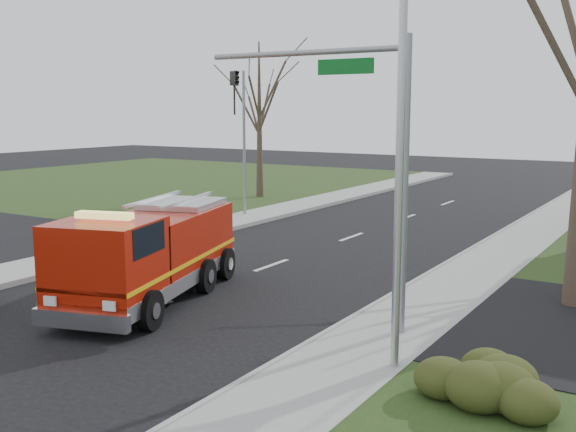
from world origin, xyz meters
The scene contains 8 objects.
ground centered at (0.00, 0.00, 0.00)m, with size 120.00×120.00×0.00m, color black.
sidewalk_right centered at (6.20, 0.00, 0.07)m, with size 2.40×80.00×0.15m, color gray.
hedge_corner centered at (9.00, -1.00, 0.58)m, with size 2.80×2.00×0.90m, color #273212.
bare_tree_left centered at (-10.00, 20.00, 5.56)m, with size 4.50×4.50×9.00m.
traffic_signal_mast centered at (5.21, 1.50, 4.71)m, with size 5.29×0.18×6.80m.
streetlight_pole centered at (7.14, -0.50, 4.55)m, with size 1.48×0.16×8.40m.
utility_pole_far centered at (-6.80, 14.00, 3.50)m, with size 0.14×0.14×7.00m, color gray.
fire_engine centered at (-0.52, 0.74, 1.26)m, with size 4.25×7.29×2.78m.
Camera 1 is at (12.13, -12.42, 5.19)m, focal length 42.00 mm.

